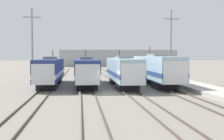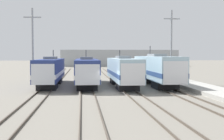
{
  "view_description": "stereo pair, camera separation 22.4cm",
  "coord_description": "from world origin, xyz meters",
  "px_view_note": "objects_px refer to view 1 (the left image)",
  "views": [
    {
      "loc": [
        -3.18,
        -34.21,
        4.24
      ],
      "look_at": [
        0.53,
        2.55,
        2.44
      ],
      "focal_mm": 50.0,
      "sensor_mm": 36.0,
      "label": 1
    },
    {
      "loc": [
        -2.96,
        -34.24,
        4.24
      ],
      "look_at": [
        0.53,
        2.55,
        2.44
      ],
      "focal_mm": 50.0,
      "sensor_mm": 36.0,
      "label": 2
    }
  ],
  "objects_px": {
    "locomotive_center_left": "(86,71)",
    "locomotive_far_right": "(157,69)",
    "locomotive_far_left": "(50,71)",
    "catenary_tower_left": "(32,44)",
    "locomotive_center_right": "(123,71)",
    "catenary_tower_right": "(171,45)"
  },
  "relations": [
    {
      "from": "locomotive_center_left",
      "to": "locomotive_far_right",
      "type": "bearing_deg",
      "value": -0.91
    },
    {
      "from": "locomotive_far_left",
      "to": "catenary_tower_left",
      "type": "distance_m",
      "value": 5.32
    },
    {
      "from": "locomotive_far_left",
      "to": "locomotive_center_left",
      "type": "relative_size",
      "value": 0.96
    },
    {
      "from": "locomotive_far_right",
      "to": "locomotive_center_left",
      "type": "bearing_deg",
      "value": 179.09
    },
    {
      "from": "locomotive_center_right",
      "to": "catenary_tower_left",
      "type": "relative_size",
      "value": 1.55
    },
    {
      "from": "locomotive_far_right",
      "to": "locomotive_center_right",
      "type": "bearing_deg",
      "value": -165.0
    },
    {
      "from": "locomotive_center_left",
      "to": "locomotive_far_right",
      "type": "height_order",
      "value": "locomotive_far_right"
    },
    {
      "from": "locomotive_center_left",
      "to": "catenary_tower_right",
      "type": "xyz_separation_m",
      "value": [
        12.63,
        3.04,
        3.69
      ]
    },
    {
      "from": "locomotive_center_right",
      "to": "catenary_tower_left",
      "type": "xyz_separation_m",
      "value": [
        -12.44,
        4.49,
        3.63
      ]
    },
    {
      "from": "locomotive_center_left",
      "to": "catenary_tower_left",
      "type": "height_order",
      "value": "catenary_tower_left"
    },
    {
      "from": "locomotive_center_left",
      "to": "locomotive_far_left",
      "type": "bearing_deg",
      "value": 176.08
    },
    {
      "from": "locomotive_center_right",
      "to": "catenary_tower_right",
      "type": "distance_m",
      "value": 9.69
    },
    {
      "from": "locomotive_center_right",
      "to": "catenary_tower_right",
      "type": "height_order",
      "value": "catenary_tower_right"
    },
    {
      "from": "locomotive_far_left",
      "to": "catenary_tower_right",
      "type": "bearing_deg",
      "value": 8.8
    },
    {
      "from": "locomotive_far_left",
      "to": "catenary_tower_right",
      "type": "xyz_separation_m",
      "value": [
        17.48,
        2.71,
        3.67
      ]
    },
    {
      "from": "locomotive_center_right",
      "to": "catenary_tower_left",
      "type": "distance_m",
      "value": 13.72
    },
    {
      "from": "catenary_tower_left",
      "to": "locomotive_center_right",
      "type": "bearing_deg",
      "value": -19.85
    },
    {
      "from": "locomotive_center_left",
      "to": "catenary_tower_right",
      "type": "distance_m",
      "value": 13.5
    },
    {
      "from": "locomotive_center_left",
      "to": "catenary_tower_left",
      "type": "bearing_deg",
      "value": 158.18
    },
    {
      "from": "locomotive_far_left",
      "to": "locomotive_center_right",
      "type": "xyz_separation_m",
      "value": [
        9.7,
        -1.79,
        0.05
      ]
    },
    {
      "from": "locomotive_far_left",
      "to": "locomotive_center_right",
      "type": "bearing_deg",
      "value": -10.43
    },
    {
      "from": "locomotive_far_left",
      "to": "catenary_tower_left",
      "type": "relative_size",
      "value": 1.59
    }
  ]
}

